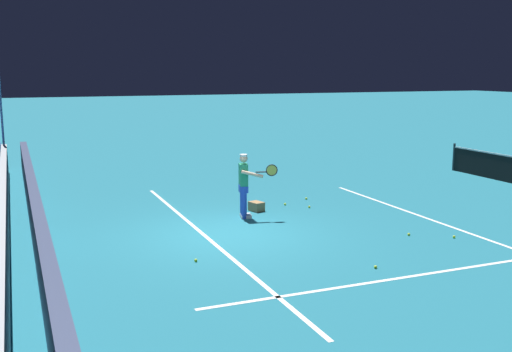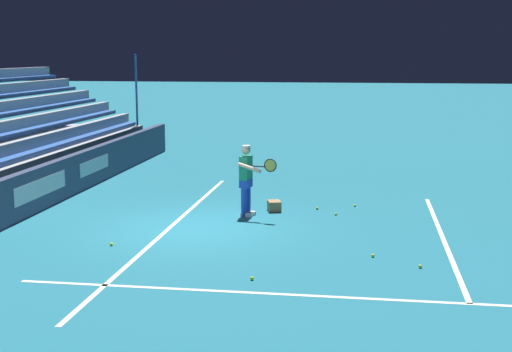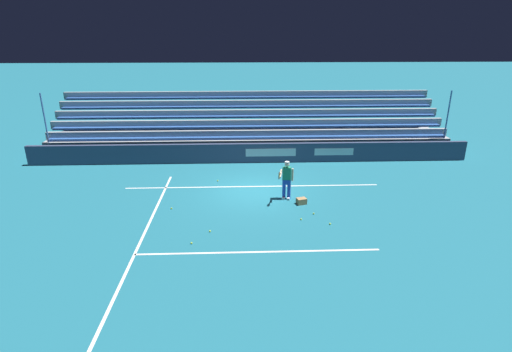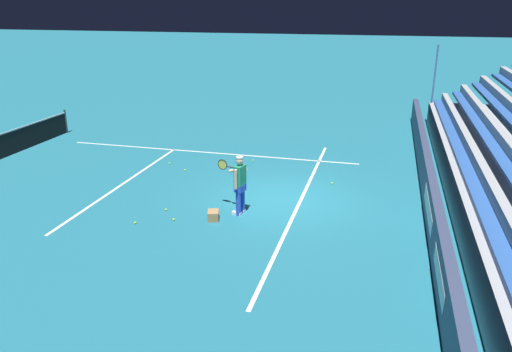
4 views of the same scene
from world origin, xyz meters
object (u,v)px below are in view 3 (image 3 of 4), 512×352
tennis_ball_near_player (191,243)px  tennis_ball_far_left (330,224)px  ball_box_cardboard (301,201)px  tennis_ball_on_baseline (301,219)px  tennis_ball_far_right (314,214)px  tennis_player (286,180)px  tennis_ball_toward_net (210,231)px  tennis_ball_by_box (218,181)px  tennis_ball_stray_back (171,208)px

tennis_ball_near_player → tennis_ball_far_left: bearing=-166.1°
ball_box_cardboard → tennis_ball_far_left: 2.14m
tennis_ball_on_baseline → tennis_ball_far_right: bearing=-139.7°
tennis_player → tennis_ball_far_left: size_ratio=25.98×
ball_box_cardboard → tennis_ball_toward_net: (3.74, 2.40, -0.10)m
tennis_ball_by_box → tennis_ball_far_right: same height
tennis_ball_near_player → tennis_ball_far_right: (-4.67, -2.21, 0.00)m
tennis_ball_on_baseline → tennis_ball_by_box: same height
tennis_ball_by_box → tennis_ball_stray_back: bearing=61.1°
tennis_ball_stray_back → tennis_player: bearing=-169.5°
tennis_ball_near_player → tennis_ball_toward_net: bearing=-124.3°
tennis_ball_on_baseline → tennis_ball_stray_back: 5.39m
tennis_ball_on_baseline → tennis_ball_far_right: (-0.58, -0.49, 0.00)m
tennis_player → tennis_ball_stray_back: 5.05m
tennis_ball_by_box → tennis_ball_on_baseline: bearing=128.2°
tennis_ball_by_box → tennis_ball_stray_back: 3.65m
ball_box_cardboard → tennis_ball_stray_back: bearing=3.3°
tennis_ball_by_box → tennis_ball_stray_back: size_ratio=1.00×
tennis_ball_by_box → tennis_ball_stray_back: same height
tennis_ball_far_left → tennis_ball_stray_back: same height
tennis_ball_far_right → tennis_ball_on_baseline: bearing=40.3°
tennis_player → tennis_ball_stray_back: bearing=10.5°
tennis_ball_on_baseline → tennis_ball_far_right: 0.77m
tennis_ball_on_baseline → tennis_ball_far_left: 1.14m
tennis_ball_toward_net → tennis_ball_by_box: bearing=-90.2°
tennis_ball_toward_net → tennis_ball_far_left: bearing=-174.7°
tennis_ball_far_right → tennis_ball_toward_net: (4.09, 1.35, 0.00)m
tennis_ball_on_baseline → tennis_ball_far_left: same height
ball_box_cardboard → tennis_ball_far_right: ball_box_cardboard is taller
tennis_ball_stray_back → tennis_ball_toward_net: bearing=129.9°
tennis_ball_stray_back → tennis_ball_toward_net: (-1.75, 2.09, 0.00)m
tennis_ball_stray_back → tennis_ball_toward_net: size_ratio=1.00×
tennis_ball_near_player → tennis_ball_far_left: same height
tennis_player → tennis_ball_by_box: tennis_player is taller
tennis_ball_far_left → tennis_ball_toward_net: bearing=5.3°
tennis_player → ball_box_cardboard: (-0.60, 0.59, -0.76)m
tennis_player → tennis_ball_stray_back: size_ratio=25.98×
tennis_player → tennis_ball_near_player: size_ratio=25.98×
ball_box_cardboard → tennis_ball_near_player: ball_box_cardboard is taller
ball_box_cardboard → tennis_ball_by_box: bearing=-37.7°
tennis_ball_near_player → tennis_ball_by_box: size_ratio=1.00×
ball_box_cardboard → tennis_ball_on_baseline: 1.56m
ball_box_cardboard → tennis_ball_far_left: size_ratio=6.06×
tennis_ball_far_left → tennis_player: bearing=-61.2°
ball_box_cardboard → tennis_ball_near_player: (4.33, 3.25, -0.10)m
tennis_ball_on_baseline → tennis_ball_far_right: size_ratio=1.00×
tennis_ball_stray_back → tennis_ball_far_right: same height
ball_box_cardboard → tennis_ball_stray_back: 5.50m
tennis_player → ball_box_cardboard: tennis_player is taller
tennis_ball_near_player → tennis_ball_stray_back: (1.16, -2.94, 0.00)m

